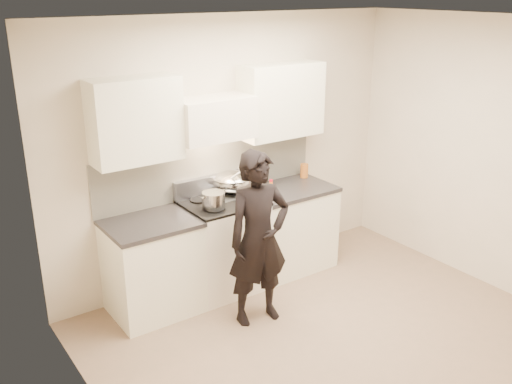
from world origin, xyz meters
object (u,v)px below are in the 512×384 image
at_px(counter_right, 288,227).
at_px(wok, 232,182).
at_px(person, 259,239).
at_px(stove, 223,245).
at_px(utensil_crock, 260,177).

distance_m(counter_right, wok, 0.89).
relative_size(wok, person, 0.31).
height_order(counter_right, wok, wok).
bearing_deg(wok, counter_right, -12.90).
height_order(stove, counter_right, stove).
bearing_deg(person, utensil_crock, 62.12).
relative_size(counter_right, utensil_crock, 2.56).
bearing_deg(wok, utensil_crock, 7.03).
distance_m(counter_right, utensil_crock, 0.65).
distance_m(wok, person, 0.90).
height_order(counter_right, person, person).
relative_size(wok, utensil_crock, 1.42).
bearing_deg(stove, wok, 35.89).
xyz_separation_m(counter_right, utensil_crock, (-0.24, 0.19, 0.57)).
height_order(wok, utensil_crock, wok).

